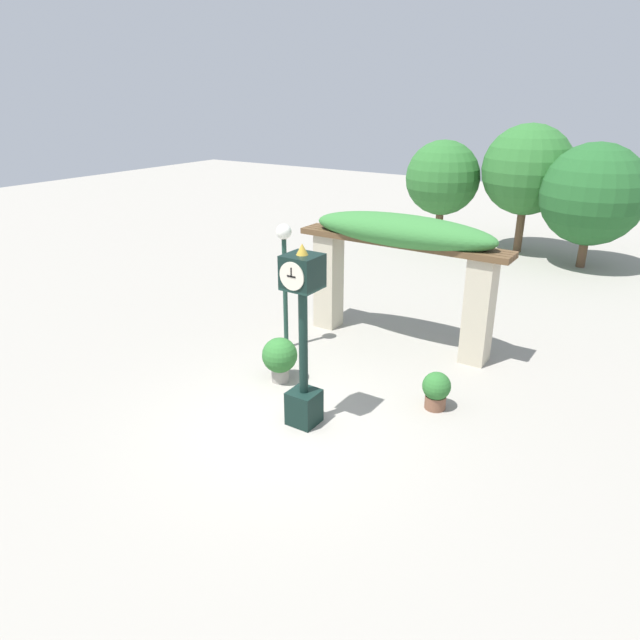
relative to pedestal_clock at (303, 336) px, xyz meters
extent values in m
plane|color=gray|center=(-0.21, -0.19, -1.65)|extent=(60.00, 60.00, 0.00)
cube|color=black|center=(0.00, 0.00, -1.34)|extent=(0.49, 0.49, 0.61)
cylinder|color=black|center=(0.00, 0.00, -0.13)|extent=(0.15, 0.15, 1.81)
cylinder|color=gold|center=(0.00, 0.00, 0.80)|extent=(0.24, 0.24, 0.04)
cube|color=black|center=(0.00, 0.00, 1.09)|extent=(0.55, 0.55, 0.55)
cylinder|color=beige|center=(0.00, -0.28, 1.09)|extent=(0.45, 0.02, 0.45)
cylinder|color=beige|center=(0.00, 0.28, 1.09)|extent=(0.45, 0.02, 0.45)
cube|color=black|center=(0.00, -0.30, 1.09)|extent=(0.16, 0.01, 0.02)
cube|color=black|center=(0.00, -0.30, 1.16)|extent=(0.02, 0.01, 0.14)
cone|color=gold|center=(0.00, 0.00, 1.45)|extent=(0.19, 0.19, 0.18)
cube|color=#BCB299|center=(-2.06, 3.99, -0.50)|extent=(0.53, 0.53, 2.29)
cube|color=#BCB299|center=(1.63, 3.99, -0.50)|extent=(0.53, 0.53, 2.29)
cube|color=brown|center=(-0.21, 3.73, 0.71)|extent=(4.82, 0.15, 0.13)
cube|color=brown|center=(-0.21, 3.90, 0.71)|extent=(4.82, 0.15, 0.13)
cube|color=brown|center=(-0.21, 4.08, 0.71)|extent=(4.82, 0.15, 0.13)
cube|color=brown|center=(-0.21, 4.26, 0.71)|extent=(4.82, 0.15, 0.13)
ellipsoid|color=#387A38|center=(-0.21, 3.99, 0.95)|extent=(4.19, 1.13, 0.70)
cylinder|color=gray|center=(-1.28, 1.00, -1.50)|extent=(0.35, 0.35, 0.30)
sphere|color=#2D6B2D|center=(-1.28, 1.00, -1.08)|extent=(0.70, 0.70, 0.70)
cylinder|color=brown|center=(1.71, 1.71, -1.52)|extent=(0.38, 0.38, 0.26)
sphere|color=#2D6B2D|center=(1.71, 1.71, -1.20)|extent=(0.52, 0.52, 0.52)
cylinder|color=#19382D|center=(-2.14, 2.37, -0.41)|extent=(0.10, 0.10, 2.48)
sphere|color=white|center=(-2.14, 2.37, 1.00)|extent=(0.33, 0.33, 0.33)
cylinder|color=brown|center=(-3.05, 13.28, -0.91)|extent=(0.28, 0.28, 1.48)
sphere|color=#2D6B2D|center=(-3.05, 13.28, 0.78)|extent=(2.69, 2.69, 2.69)
cylinder|color=brown|center=(-0.14, 13.59, -0.74)|extent=(0.28, 0.28, 1.81)
sphere|color=#2D6B2D|center=(-0.14, 13.59, 1.23)|extent=(3.06, 3.06, 3.06)
cylinder|color=brown|center=(2.14, 12.80, -1.03)|extent=(0.28, 0.28, 1.24)
sphere|color=#235B28|center=(2.14, 12.80, 0.71)|extent=(3.20, 3.20, 3.20)
camera|label=1|loc=(4.94, -6.98, 3.71)|focal=32.00mm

